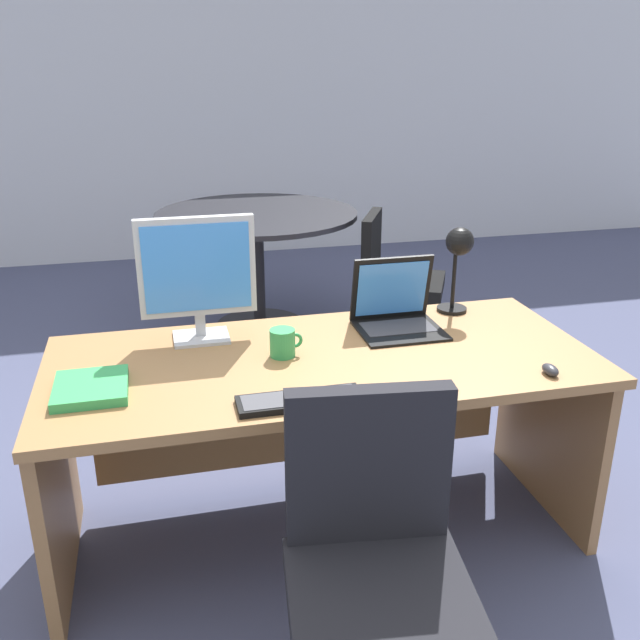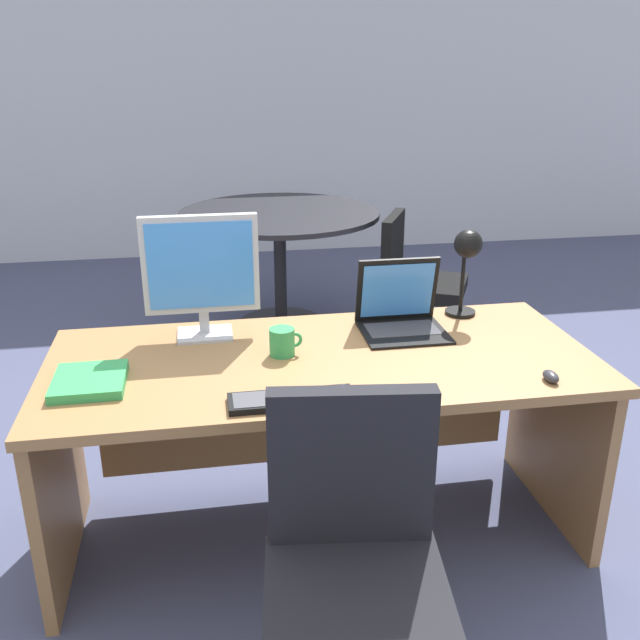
{
  "view_description": "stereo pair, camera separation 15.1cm",
  "coord_description": "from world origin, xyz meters",
  "px_view_note": "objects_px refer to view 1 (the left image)",
  "views": [
    {
      "loc": [
        -0.53,
        -2.13,
        1.7
      ],
      "look_at": [
        0.0,
        0.04,
        0.85
      ],
      "focal_mm": 39.04,
      "sensor_mm": 36.0,
      "label": 1
    },
    {
      "loc": [
        -0.38,
        -2.16,
        1.7
      ],
      "look_at": [
        0.0,
        0.04,
        0.85
      ],
      "focal_mm": 39.04,
      "sensor_mm": 36.0,
      "label": 2
    }
  ],
  "objects_px": {
    "keyboard": "(300,400)",
    "coffee_mug": "(283,343)",
    "monitor": "(197,272)",
    "meeting_chair_near": "(396,292)",
    "desk": "(319,402)",
    "book": "(91,388)",
    "desk_lamp": "(458,252)",
    "laptop": "(395,306)",
    "meeting_table": "(257,241)",
    "mouse": "(550,370)",
    "office_chair": "(376,604)"
  },
  "relations": [
    {
      "from": "keyboard",
      "to": "coffee_mug",
      "type": "height_order",
      "value": "coffee_mug"
    },
    {
      "from": "monitor",
      "to": "coffee_mug",
      "type": "relative_size",
      "value": 3.93
    },
    {
      "from": "keyboard",
      "to": "meeting_chair_near",
      "type": "distance_m",
      "value": 2.36
    },
    {
      "from": "desk",
      "to": "meeting_chair_near",
      "type": "distance_m",
      "value": 1.93
    },
    {
      "from": "book",
      "to": "coffee_mug",
      "type": "bearing_deg",
      "value": 12.22
    },
    {
      "from": "desk",
      "to": "desk_lamp",
      "type": "height_order",
      "value": "desk_lamp"
    },
    {
      "from": "desk",
      "to": "laptop",
      "type": "distance_m",
      "value": 0.47
    },
    {
      "from": "coffee_mug",
      "to": "meeting_table",
      "type": "bearing_deg",
      "value": 83.68
    },
    {
      "from": "desk",
      "to": "meeting_table",
      "type": "distance_m",
      "value": 2.1
    },
    {
      "from": "keyboard",
      "to": "desk",
      "type": "bearing_deg",
      "value": 68.15
    },
    {
      "from": "monitor",
      "to": "laptop",
      "type": "distance_m",
      "value": 0.75
    },
    {
      "from": "mouse",
      "to": "book",
      "type": "height_order",
      "value": "mouse"
    },
    {
      "from": "keyboard",
      "to": "meeting_chair_near",
      "type": "height_order",
      "value": "meeting_chair_near"
    },
    {
      "from": "desk",
      "to": "desk_lamp",
      "type": "xyz_separation_m",
      "value": [
        0.62,
        0.25,
        0.45
      ]
    },
    {
      "from": "laptop",
      "to": "mouse",
      "type": "relative_size",
      "value": 4.12
    },
    {
      "from": "desk_lamp",
      "to": "desk",
      "type": "bearing_deg",
      "value": -158.36
    },
    {
      "from": "office_chair",
      "to": "meeting_chair_near",
      "type": "bearing_deg",
      "value": 69.35
    },
    {
      "from": "desk",
      "to": "monitor",
      "type": "relative_size",
      "value": 4.15
    },
    {
      "from": "office_chair",
      "to": "keyboard",
      "type": "bearing_deg",
      "value": 101.5
    },
    {
      "from": "monitor",
      "to": "meeting_chair_near",
      "type": "relative_size",
      "value": 0.56
    },
    {
      "from": "monitor",
      "to": "book",
      "type": "height_order",
      "value": "monitor"
    },
    {
      "from": "meeting_chair_near",
      "to": "book",
      "type": "bearing_deg",
      "value": -132.03
    },
    {
      "from": "monitor",
      "to": "laptop",
      "type": "bearing_deg",
      "value": -3.11
    },
    {
      "from": "keyboard",
      "to": "monitor",
      "type": "bearing_deg",
      "value": 113.01
    },
    {
      "from": "desk",
      "to": "mouse",
      "type": "xyz_separation_m",
      "value": [
        0.68,
        -0.37,
        0.22
      ]
    },
    {
      "from": "meeting_table",
      "to": "mouse",
      "type": "bearing_deg",
      "value": -76.69
    },
    {
      "from": "desk",
      "to": "keyboard",
      "type": "xyz_separation_m",
      "value": [
        -0.15,
        -0.37,
        0.21
      ]
    },
    {
      "from": "desk_lamp",
      "to": "meeting_chair_near",
      "type": "distance_m",
      "value": 1.62
    },
    {
      "from": "laptop",
      "to": "coffee_mug",
      "type": "distance_m",
      "value": 0.5
    },
    {
      "from": "office_chair",
      "to": "meeting_table",
      "type": "height_order",
      "value": "office_chair"
    },
    {
      "from": "meeting_chair_near",
      "to": "keyboard",
      "type": "bearing_deg",
      "value": -116.99
    },
    {
      "from": "mouse",
      "to": "book",
      "type": "xyz_separation_m",
      "value": [
        -1.44,
        0.22,
        -0.0
      ]
    },
    {
      "from": "mouse",
      "to": "desk",
      "type": "bearing_deg",
      "value": 151.86
    },
    {
      "from": "monitor",
      "to": "mouse",
      "type": "height_order",
      "value": "monitor"
    },
    {
      "from": "mouse",
      "to": "office_chair",
      "type": "height_order",
      "value": "office_chair"
    },
    {
      "from": "keyboard",
      "to": "meeting_chair_near",
      "type": "bearing_deg",
      "value": 63.01
    },
    {
      "from": "desk_lamp",
      "to": "mouse",
      "type": "bearing_deg",
      "value": -83.97
    },
    {
      "from": "coffee_mug",
      "to": "mouse",
      "type": "bearing_deg",
      "value": -23.45
    },
    {
      "from": "mouse",
      "to": "coffee_mug",
      "type": "bearing_deg",
      "value": 156.55
    },
    {
      "from": "coffee_mug",
      "to": "desk_lamp",
      "type": "bearing_deg",
      "value": 18.97
    },
    {
      "from": "coffee_mug",
      "to": "office_chair",
      "type": "relative_size",
      "value": 0.13
    },
    {
      "from": "keyboard",
      "to": "office_chair",
      "type": "bearing_deg",
      "value": -78.5
    },
    {
      "from": "office_chair",
      "to": "meeting_chair_near",
      "type": "distance_m",
      "value": 2.71
    },
    {
      "from": "coffee_mug",
      "to": "meeting_table",
      "type": "height_order",
      "value": "coffee_mug"
    },
    {
      "from": "desk_lamp",
      "to": "book",
      "type": "xyz_separation_m",
      "value": [
        -1.38,
        -0.39,
        -0.24
      ]
    },
    {
      "from": "mouse",
      "to": "meeting_chair_near",
      "type": "height_order",
      "value": "meeting_chair_near"
    },
    {
      "from": "monitor",
      "to": "meeting_table",
      "type": "height_order",
      "value": "monitor"
    },
    {
      "from": "book",
      "to": "keyboard",
      "type": "bearing_deg",
      "value": -19.99
    },
    {
      "from": "meeting_chair_near",
      "to": "coffee_mug",
      "type": "bearing_deg",
      "value": -121.21
    },
    {
      "from": "book",
      "to": "coffee_mug",
      "type": "height_order",
      "value": "coffee_mug"
    }
  ]
}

